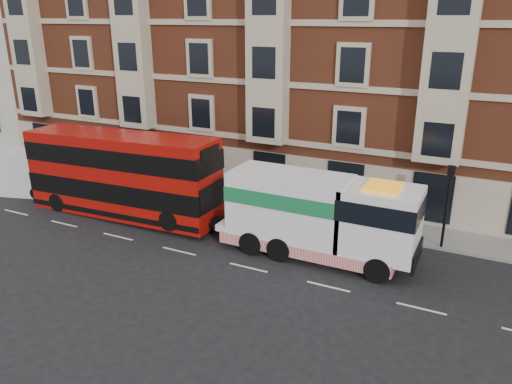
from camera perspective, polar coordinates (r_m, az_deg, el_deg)
ground at (r=26.00m, az=-8.80°, el=-6.70°), size 120.00×120.00×0.00m
sidewalk at (r=31.84m, az=-1.13°, el=-1.28°), size 90.00×3.00×0.15m
victorian_terrace at (r=36.42m, az=5.18°, el=17.38°), size 45.00×12.00×20.40m
lamp_post_west at (r=33.10m, az=-11.50°, el=3.88°), size 0.35×0.15×4.35m
lamp_post_east at (r=26.63m, az=21.03°, el=-0.92°), size 0.35×0.15×4.35m
double_decker_bus at (r=30.28m, az=-15.12°, el=2.05°), size 12.31×2.83×4.98m
tow_truck at (r=24.54m, az=6.85°, el=-2.67°), size 9.86×2.91×4.11m
box_van at (r=37.15m, az=-25.37°, el=2.05°), size 5.97×3.66×2.90m
pedestrian at (r=36.78m, az=-16.66°, el=2.23°), size 0.66×0.49×1.63m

